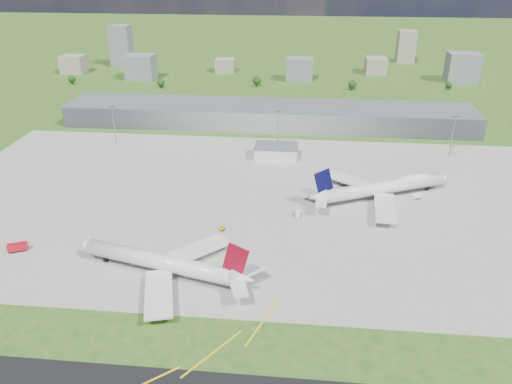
# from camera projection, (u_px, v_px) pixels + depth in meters

# --- Properties ---
(ground) EXTENTS (1400.00, 1400.00, 0.00)m
(ground) POSITION_uv_depth(u_px,v_px,m) (267.00, 131.00, 361.72)
(ground) COLOR #2A5219
(ground) RESTS_ON ground
(apron) EXTENTS (360.00, 190.00, 0.08)m
(apron) POSITION_uv_depth(u_px,v_px,m) (269.00, 200.00, 262.45)
(apron) COLOR gray
(apron) RESTS_ON ground
(terminal) EXTENTS (300.00, 42.00, 15.00)m
(terminal) POSITION_uv_depth(u_px,v_px,m) (268.00, 115.00, 371.85)
(terminal) COLOR gray
(terminal) RESTS_ON ground
(ops_building) EXTENTS (26.00, 16.00, 8.00)m
(ops_building) POSITION_uv_depth(u_px,v_px,m) (276.00, 152.00, 314.37)
(ops_building) COLOR silver
(ops_building) RESTS_ON ground
(mast_west) EXTENTS (3.50, 2.00, 25.90)m
(mast_west) POSITION_uv_depth(u_px,v_px,m) (113.00, 118.00, 331.57)
(mast_west) COLOR gray
(mast_west) RESTS_ON ground
(mast_center) EXTENTS (3.50, 2.00, 25.90)m
(mast_center) POSITION_uv_depth(u_px,v_px,m) (278.00, 124.00, 321.77)
(mast_center) COLOR gray
(mast_center) RESTS_ON ground
(mast_east) EXTENTS (3.50, 2.00, 25.90)m
(mast_east) POSITION_uv_depth(u_px,v_px,m) (454.00, 129.00, 311.96)
(mast_east) COLOR gray
(mast_east) RESTS_ON ground
(airliner_red_twin) EXTENTS (78.31, 59.93, 21.79)m
(airliner_red_twin) POSITION_uv_depth(u_px,v_px,m) (165.00, 263.00, 199.54)
(airliner_red_twin) COLOR silver
(airliner_red_twin) RESTS_ON ground
(airliner_blue_quad) EXTENTS (78.47, 59.50, 21.79)m
(airliner_blue_quad) POSITION_uv_depth(u_px,v_px,m) (385.00, 187.00, 262.54)
(airliner_blue_quad) COLOR silver
(airliner_blue_quad) RESTS_ON ground
(fire_truck) EXTENTS (8.66, 6.17, 3.60)m
(fire_truck) POSITION_uv_depth(u_px,v_px,m) (18.00, 247.00, 217.68)
(fire_truck) COLOR #AF0C1C
(fire_truck) RESTS_ON ground
(tug_yellow) EXTENTS (3.41, 3.68, 1.64)m
(tug_yellow) POSITION_uv_depth(u_px,v_px,m) (222.00, 229.00, 233.91)
(tug_yellow) COLOR #C0A70B
(tug_yellow) RESTS_ON ground
(van_white_near) EXTENTS (2.70, 5.35, 2.64)m
(van_white_near) POSITION_uv_depth(u_px,v_px,m) (298.00, 214.00, 246.06)
(van_white_near) COLOR silver
(van_white_near) RESTS_ON ground
(van_white_far) EXTENTS (5.57, 4.12, 2.59)m
(van_white_far) POSITION_uv_depth(u_px,v_px,m) (417.00, 196.00, 263.70)
(van_white_far) COLOR white
(van_white_far) RESTS_ON ground
(bldg_far_w) EXTENTS (24.00, 20.00, 18.00)m
(bldg_far_w) POSITION_uv_depth(u_px,v_px,m) (73.00, 64.00, 529.41)
(bldg_far_w) COLOR gray
(bldg_far_w) RESTS_ON ground
(bldg_w) EXTENTS (28.00, 22.00, 24.00)m
(bldg_w) POSITION_uv_depth(u_px,v_px,m) (141.00, 67.00, 503.08)
(bldg_w) COLOR slate
(bldg_w) RESTS_ON ground
(bldg_cw) EXTENTS (20.00, 18.00, 14.00)m
(bldg_cw) POSITION_uv_depth(u_px,v_px,m) (225.00, 65.00, 533.91)
(bldg_cw) COLOR gray
(bldg_cw) RESTS_ON ground
(bldg_c) EXTENTS (26.00, 20.00, 22.00)m
(bldg_c) POSITION_uv_depth(u_px,v_px,m) (300.00, 69.00, 498.20)
(bldg_c) COLOR slate
(bldg_c) RESTS_ON ground
(bldg_ce) EXTENTS (22.00, 24.00, 16.00)m
(bldg_ce) POSITION_uv_depth(u_px,v_px,m) (376.00, 66.00, 528.15)
(bldg_ce) COLOR gray
(bldg_ce) RESTS_ON ground
(bldg_e) EXTENTS (30.00, 22.00, 28.00)m
(bldg_e) POSITION_uv_depth(u_px,v_px,m) (462.00, 67.00, 491.56)
(bldg_e) COLOR slate
(bldg_e) RESTS_ON ground
(bldg_tall_w) EXTENTS (22.00, 20.00, 44.00)m
(bldg_tall_w) POSITION_uv_depth(u_px,v_px,m) (121.00, 46.00, 555.91)
(bldg_tall_w) COLOR slate
(bldg_tall_w) RESTS_ON ground
(bldg_tall_e) EXTENTS (20.00, 18.00, 36.00)m
(bldg_tall_e) POSITION_uv_depth(u_px,v_px,m) (406.00, 47.00, 573.85)
(bldg_tall_e) COLOR gray
(bldg_tall_e) RESTS_ON ground
(tree_far_w) EXTENTS (7.20, 7.20, 8.80)m
(tree_far_w) POSITION_uv_depth(u_px,v_px,m) (72.00, 79.00, 484.59)
(tree_far_w) COLOR #382314
(tree_far_w) RESTS_ON ground
(tree_w) EXTENTS (6.75, 6.75, 8.25)m
(tree_w) POSITION_uv_depth(u_px,v_px,m) (161.00, 83.00, 472.24)
(tree_w) COLOR #382314
(tree_w) RESTS_ON ground
(tree_c) EXTENTS (8.10, 8.10, 9.90)m
(tree_c) POSITION_uv_depth(u_px,v_px,m) (257.00, 80.00, 477.20)
(tree_c) COLOR #382314
(tree_c) RESTS_ON ground
(tree_e) EXTENTS (7.65, 7.65, 9.35)m
(tree_e) POSITION_uv_depth(u_px,v_px,m) (352.00, 84.00, 464.85)
(tree_e) COLOR #382314
(tree_e) RESTS_ON ground
(tree_far_e) EXTENTS (6.30, 6.30, 7.70)m
(tree_far_e) POSITION_uv_depth(u_px,v_px,m) (449.00, 85.00, 466.20)
(tree_far_e) COLOR #382314
(tree_far_e) RESTS_ON ground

